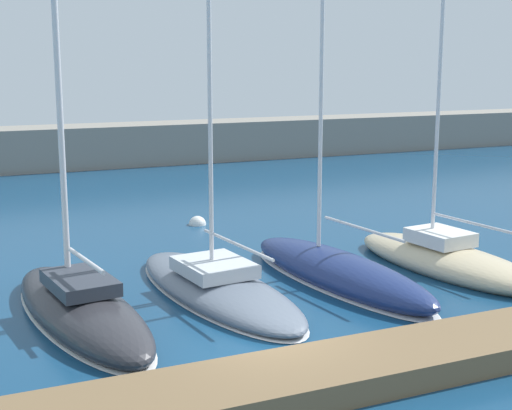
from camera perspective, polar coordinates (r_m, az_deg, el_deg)
The scene contains 8 objects.
ground_plane at distance 17.95m, azimuth 0.78°, elevation -11.60°, with size 120.00×120.00×0.00m, color navy.
dock_pier at distance 16.14m, azimuth 3.97°, elevation -13.18°, with size 22.97×2.27×0.59m, color brown.
breakwater_seawall at distance 49.72m, azimuth -16.07°, elevation 4.23°, with size 108.00×3.88×2.72m, color gray.
sailboat_charcoal_second at distance 20.74m, azimuth -13.40°, elevation -7.42°, with size 3.42×8.95×19.25m.
sailboat_slate_third at distance 22.34m, azimuth -3.07°, elevation -6.22°, with size 3.69×9.31×14.40m.
sailboat_navy_fourth at distance 23.67m, azimuth 6.32°, elevation -5.00°, with size 3.17×9.14×15.61m.
sailboat_sand_fifth at distance 25.81m, azimuth 14.43°, elevation -4.03°, with size 3.58×8.38×12.72m.
mooring_buoy_white at distance 31.81m, azimuth -4.54°, elevation -1.52°, with size 0.75×0.75×0.75m, color white.
Camera 1 is at (-7.03, -14.99, 6.92)m, focal length 51.89 mm.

